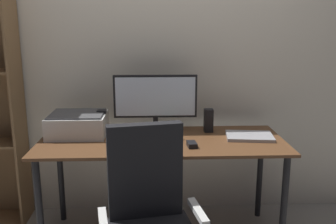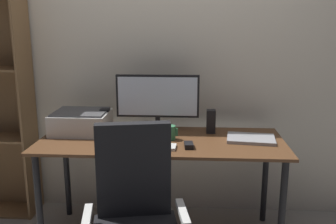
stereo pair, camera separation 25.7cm
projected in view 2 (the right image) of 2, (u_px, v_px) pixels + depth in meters
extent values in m
cube|color=beige|center=(166.00, 52.00, 2.94)|extent=(6.40, 0.10, 2.60)
cube|color=#56351E|center=(161.00, 141.00, 2.58)|extent=(1.68, 0.68, 0.02)
cylinder|color=black|center=(39.00, 206.00, 2.44)|extent=(0.04, 0.04, 0.72)
cylinder|color=black|center=(282.00, 213.00, 2.34)|extent=(0.04, 0.04, 0.72)
cylinder|color=black|center=(67.00, 173.00, 2.98)|extent=(0.04, 0.04, 0.72)
cylinder|color=black|center=(265.00, 178.00, 2.88)|extent=(0.04, 0.04, 0.72)
cylinder|color=black|center=(158.00, 131.00, 2.77)|extent=(0.20, 0.20, 0.01)
cylinder|color=black|center=(158.00, 123.00, 2.76)|extent=(0.04, 0.04, 0.10)
cube|color=black|center=(158.00, 96.00, 2.71)|extent=(0.60, 0.03, 0.31)
cube|color=silver|center=(157.00, 96.00, 2.69)|extent=(0.57, 0.01, 0.28)
cube|color=silver|center=(153.00, 147.00, 2.40)|extent=(0.29, 0.12, 0.02)
cube|color=black|center=(189.00, 145.00, 2.40)|extent=(0.06, 0.10, 0.03)
cylinder|color=#387F51|center=(170.00, 133.00, 2.57)|extent=(0.08, 0.08, 0.10)
cube|color=#387F51|center=(177.00, 132.00, 2.56)|extent=(0.02, 0.01, 0.05)
cube|color=#99999E|center=(251.00, 139.00, 2.56)|extent=(0.34, 0.27, 0.02)
cube|color=black|center=(105.00, 120.00, 2.76)|extent=(0.06, 0.07, 0.17)
cube|color=black|center=(211.00, 122.00, 2.72)|extent=(0.06, 0.07, 0.17)
cube|color=silver|center=(81.00, 123.00, 2.73)|extent=(0.40, 0.34, 0.15)
cube|color=#424244|center=(81.00, 112.00, 2.71)|extent=(0.37, 0.31, 0.01)
cube|color=black|center=(134.00, 170.00, 2.02)|extent=(0.41, 0.14, 0.52)
cube|color=silver|center=(87.00, 218.00, 1.85)|extent=(0.09, 0.26, 0.03)
cube|color=silver|center=(183.00, 213.00, 1.90)|extent=(0.09, 0.26, 0.03)
cube|color=brown|center=(27.00, 104.00, 2.89)|extent=(0.02, 0.28, 1.82)
cube|color=brown|center=(1.00, 210.00, 3.12)|extent=(0.59, 0.26, 0.02)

